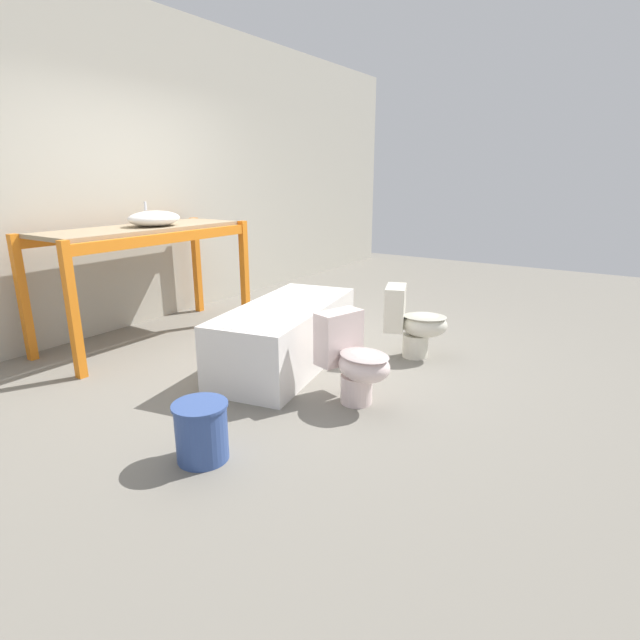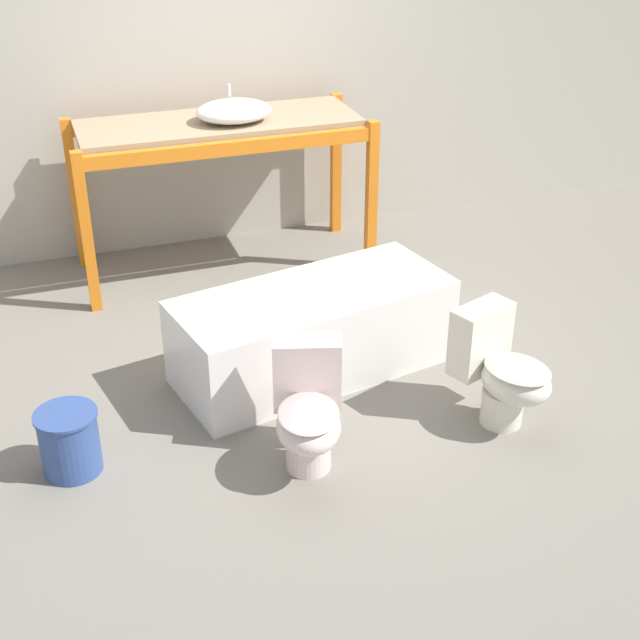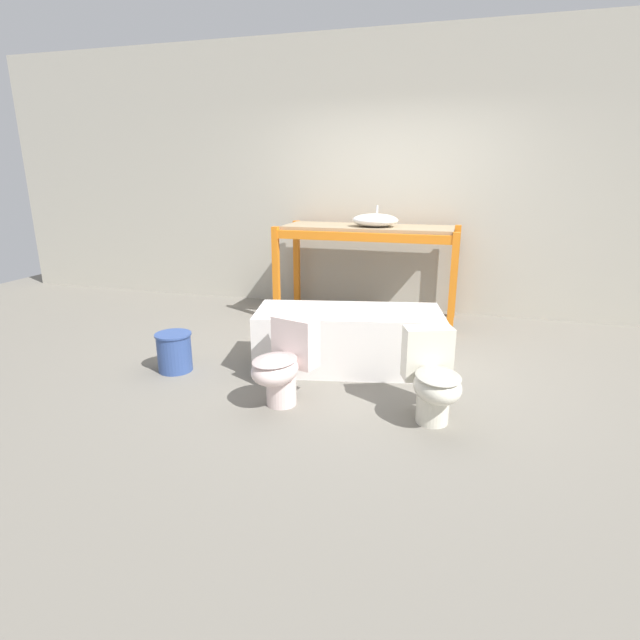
{
  "view_description": "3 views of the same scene",
  "coord_description": "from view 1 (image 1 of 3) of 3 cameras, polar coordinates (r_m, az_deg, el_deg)",
  "views": [
    {
      "loc": [
        -3.18,
        -2.65,
        1.54
      ],
      "look_at": [
        -0.23,
        -0.69,
        0.51
      ],
      "focal_mm": 28.0,
      "sensor_mm": 36.0,
      "label": 1
    },
    {
      "loc": [
        -1.46,
        -4.45,
        2.8
      ],
      "look_at": [
        -0.2,
        -0.79,
        0.65
      ],
      "focal_mm": 50.0,
      "sensor_mm": 36.0,
      "label": 2
    },
    {
      "loc": [
        0.85,
        -4.27,
        1.66
      ],
      "look_at": [
        -0.17,
        -0.73,
        0.57
      ],
      "focal_mm": 28.0,
      "sensor_mm": 36.0,
      "label": 3
    }
  ],
  "objects": [
    {
      "name": "toilet_near",
      "position": [
        3.47,
        3.89,
        -4.47
      ],
      "size": [
        0.46,
        0.61,
        0.62
      ],
      "rotation": [
        0.0,
        0.0,
        -0.29
      ],
      "color": "silver",
      "rests_on": "ground_plane"
    },
    {
      "name": "toilet_far",
      "position": [
        4.4,
        10.57,
        -0.22
      ],
      "size": [
        0.49,
        0.61,
        0.62
      ],
      "rotation": [
        0.0,
        0.0,
        0.36
      ],
      "color": "silver",
      "rests_on": "ground_plane"
    },
    {
      "name": "ground_plane",
      "position": [
        4.42,
        -5.89,
        -4.25
      ],
      "size": [
        12.0,
        12.0,
        0.0
      ],
      "primitive_type": "plane",
      "color": "slate"
    },
    {
      "name": "bathtub_main",
      "position": [
        4.14,
        -3.91,
        -1.23
      ],
      "size": [
        1.69,
        0.96,
        0.52
      ],
      "rotation": [
        0.0,
        0.0,
        0.2
      ],
      "color": "white",
      "rests_on": "ground_plane"
    },
    {
      "name": "shelving_rack",
      "position": [
        5.0,
        -19.52,
        8.18
      ],
      "size": [
        2.02,
        0.8,
        1.08
      ],
      "color": "orange",
      "rests_on": "ground_plane"
    },
    {
      "name": "warehouse_wall_rear",
      "position": [
        5.54,
        -22.25,
        15.69
      ],
      "size": [
        10.8,
        0.08,
        3.2
      ],
      "color": "#B2AD9E",
      "rests_on": "ground_plane"
    },
    {
      "name": "bucket_white",
      "position": [
        2.91,
        -13.39,
        -12.16
      ],
      "size": [
        0.31,
        0.31,
        0.34
      ],
      "color": "#334C8C",
      "rests_on": "ground_plane"
    },
    {
      "name": "sink_basin",
      "position": [
        4.98,
        -18.43,
        10.95
      ],
      "size": [
        0.51,
        0.41,
        0.22
      ],
      "color": "white",
      "rests_on": "shelving_rack"
    }
  ]
}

